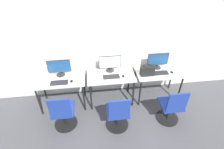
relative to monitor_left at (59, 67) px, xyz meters
name	(u,v)px	position (x,y,z in m)	size (l,w,h in m)	color
ground_plane	(113,109)	(1.12, -0.46, -0.96)	(20.00, 20.00, 0.00)	#4C4C51
wall_back	(108,41)	(1.12, 0.28, 0.44)	(12.00, 0.05, 2.80)	silver
desk_left	(61,82)	(0.00, -0.15, -0.30)	(1.06, 0.61, 0.76)	silver
monitor_left	(59,67)	(0.00, 0.00, 0.00)	(0.50, 0.20, 0.39)	#2D2D2D
keyboard_left	(59,83)	(0.00, -0.30, -0.19)	(0.37, 0.16, 0.02)	#262628
mouse_left	(72,81)	(0.26, -0.28, -0.19)	(0.06, 0.09, 0.03)	black
office_chair_left	(63,114)	(0.07, -0.82, -0.59)	(0.48, 0.48, 0.90)	black
desk_center	(111,79)	(1.12, -0.15, -0.30)	(1.06, 0.61, 0.76)	silver
monitor_center	(110,63)	(1.12, 0.03, 0.00)	(0.50, 0.20, 0.39)	#2D2D2D
keyboard_center	(111,77)	(1.12, -0.22, -0.19)	(0.37, 0.16, 0.02)	#262628
mouse_center	(123,76)	(1.38, -0.25, -0.19)	(0.06, 0.09, 0.03)	black
office_chair_center	(118,115)	(1.15, -0.98, -0.59)	(0.48, 0.48, 0.90)	black
desk_right	(158,75)	(2.24, -0.15, -0.30)	(1.06, 0.61, 0.76)	silver
monitor_right	(158,60)	(2.24, 0.01, 0.00)	(0.50, 0.20, 0.39)	#2D2D2D
keyboard_right	(160,73)	(2.24, -0.22, -0.19)	(0.37, 0.16, 0.02)	#262628
mouse_right	(172,72)	(2.51, -0.23, -0.19)	(0.06, 0.09, 0.03)	black
office_chair_right	(171,108)	(2.28, -0.95, -0.59)	(0.48, 0.48, 0.90)	black
handbag	(147,71)	(1.92, -0.25, -0.09)	(0.30, 0.18, 0.25)	black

